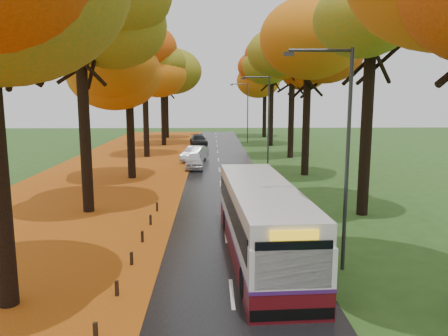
{
  "coord_description": "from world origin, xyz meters",
  "views": [
    {
      "loc": [
        -0.62,
        -7.25,
        6.38
      ],
      "look_at": [
        0.0,
        15.43,
        2.6
      ],
      "focal_mm": 35.0,
      "sensor_mm": 36.0,
      "label": 1
    }
  ],
  "objects_px": {
    "car_white": "(194,161)",
    "car_silver": "(195,154)",
    "bus": "(262,219)",
    "streetlamp_near": "(341,143)",
    "streetlamp_far": "(246,108)",
    "streetlamp_mid": "(266,115)",
    "car_dark": "(199,140)"
  },
  "relations": [
    {
      "from": "car_white",
      "to": "car_silver",
      "type": "xyz_separation_m",
      "value": [
        -0.13,
        4.42,
        0.06
      ]
    },
    {
      "from": "streetlamp_mid",
      "to": "streetlamp_far",
      "type": "distance_m",
      "value": 22.0
    },
    {
      "from": "streetlamp_far",
      "to": "streetlamp_mid",
      "type": "bearing_deg",
      "value": -90.0
    },
    {
      "from": "streetlamp_far",
      "to": "bus",
      "type": "relative_size",
      "value": 0.73
    },
    {
      "from": "streetlamp_mid",
      "to": "car_dark",
      "type": "bearing_deg",
      "value": 108.97
    },
    {
      "from": "streetlamp_far",
      "to": "bus",
      "type": "height_order",
      "value": "streetlamp_far"
    },
    {
      "from": "bus",
      "to": "car_white",
      "type": "bearing_deg",
      "value": 96.47
    },
    {
      "from": "bus",
      "to": "car_dark",
      "type": "bearing_deg",
      "value": 92.44
    },
    {
      "from": "car_white",
      "to": "car_dark",
      "type": "distance_m",
      "value": 17.71
    },
    {
      "from": "car_white",
      "to": "car_silver",
      "type": "height_order",
      "value": "car_silver"
    },
    {
      "from": "streetlamp_far",
      "to": "car_dark",
      "type": "xyz_separation_m",
      "value": [
        -6.3,
        -3.68,
        -3.99
      ]
    },
    {
      "from": "streetlamp_near",
      "to": "streetlamp_far",
      "type": "bearing_deg",
      "value": 90.0
    },
    {
      "from": "streetlamp_far",
      "to": "car_silver",
      "type": "bearing_deg",
      "value": -110.26
    },
    {
      "from": "car_white",
      "to": "bus",
      "type": "bearing_deg",
      "value": -81.51
    },
    {
      "from": "streetlamp_mid",
      "to": "car_white",
      "type": "bearing_deg",
      "value": 174.3
    },
    {
      "from": "streetlamp_mid",
      "to": "streetlamp_near",
      "type": "bearing_deg",
      "value": -90.0
    },
    {
      "from": "streetlamp_mid",
      "to": "streetlamp_far",
      "type": "relative_size",
      "value": 1.0
    },
    {
      "from": "streetlamp_mid",
      "to": "car_silver",
      "type": "bearing_deg",
      "value": 141.24
    },
    {
      "from": "streetlamp_far",
      "to": "bus",
      "type": "bearing_deg",
      "value": -93.52
    },
    {
      "from": "bus",
      "to": "car_white",
      "type": "height_order",
      "value": "bus"
    },
    {
      "from": "car_silver",
      "to": "streetlamp_near",
      "type": "bearing_deg",
      "value": -59.52
    },
    {
      "from": "car_silver",
      "to": "car_white",
      "type": "bearing_deg",
      "value": -70.9
    },
    {
      "from": "streetlamp_near",
      "to": "car_white",
      "type": "height_order",
      "value": "streetlamp_near"
    },
    {
      "from": "streetlamp_near",
      "to": "streetlamp_far",
      "type": "relative_size",
      "value": 1.0
    },
    {
      "from": "bus",
      "to": "car_white",
      "type": "xyz_separation_m",
      "value": [
        -3.52,
        21.16,
        -0.83
      ]
    },
    {
      "from": "streetlamp_near",
      "to": "car_dark",
      "type": "xyz_separation_m",
      "value": [
        -6.3,
        40.32,
        -3.99
      ]
    },
    {
      "from": "streetlamp_near",
      "to": "car_dark",
      "type": "distance_m",
      "value": 41.0
    },
    {
      "from": "streetlamp_near",
      "to": "car_silver",
      "type": "bearing_deg",
      "value": 103.05
    },
    {
      "from": "car_white",
      "to": "streetlamp_near",
      "type": "bearing_deg",
      "value": -75.77
    },
    {
      "from": "bus",
      "to": "streetlamp_near",
      "type": "bearing_deg",
      "value": -31.97
    },
    {
      "from": "bus",
      "to": "streetlamp_far",
      "type": "bearing_deg",
      "value": 83.51
    },
    {
      "from": "streetlamp_mid",
      "to": "car_silver",
      "type": "height_order",
      "value": "streetlamp_mid"
    }
  ]
}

